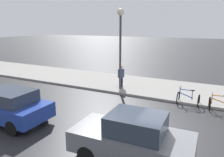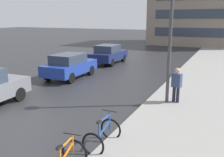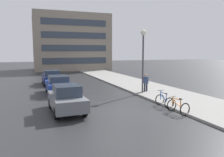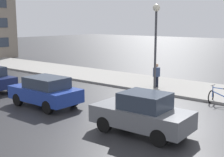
{
  "view_description": "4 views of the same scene",
  "coord_description": "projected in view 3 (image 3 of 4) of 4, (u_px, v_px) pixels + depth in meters",
  "views": [
    {
      "loc": [
        -8.49,
        -1.46,
        4.35
      ],
      "look_at": [
        1.78,
        3.77,
        1.51
      ],
      "focal_mm": 35.0,
      "sensor_mm": 36.0,
      "label": 1
    },
    {
      "loc": [
        6.75,
        -5.97,
        3.76
      ],
      "look_at": [
        1.7,
        4.7,
        0.86
      ],
      "focal_mm": 40.0,
      "sensor_mm": 36.0,
      "label": 2
    },
    {
      "loc": [
        -4.38,
        -11.86,
        3.55
      ],
      "look_at": [
        0.64,
        1.72,
        1.76
      ],
      "focal_mm": 35.0,
      "sensor_mm": 36.0,
      "label": 3
    },
    {
      "loc": [
        -12.29,
        -5.58,
        4.3
      ],
      "look_at": [
        -0.17,
        4.25,
        1.45
      ],
      "focal_mm": 50.0,
      "sensor_mm": 36.0,
      "label": 4
    }
  ],
  "objects": [
    {
      "name": "pedestrian",
      "position": [
        146.0,
        82.0,
        18.83
      ],
      "size": [
        0.45,
        0.34,
        1.67
      ],
      "color": "#1E2333",
      "rests_on": "ground"
    },
    {
      "name": "car_grey",
      "position": [
        67.0,
        99.0,
        12.79
      ],
      "size": [
        1.88,
        3.96,
        1.64
      ],
      "color": "slate",
      "rests_on": "ground"
    },
    {
      "name": "sidewalk_kerb",
      "position": [
        131.0,
        83.0,
        24.35
      ],
      "size": [
        4.8,
        60.0,
        0.14
      ],
      "primitive_type": "cube",
      "color": "gray",
      "rests_on": "ground"
    },
    {
      "name": "streetlamp",
      "position": [
        143.0,
        49.0,
        18.27
      ],
      "size": [
        0.45,
        0.45,
        5.37
      ],
      "color": "#424247",
      "rests_on": "ground"
    },
    {
      "name": "car_blue",
      "position": [
        58.0,
        84.0,
        18.51
      ],
      "size": [
        1.92,
        3.83,
        1.54
      ],
      "color": "navy",
      "rests_on": "ground"
    },
    {
      "name": "ground_plane",
      "position": [
        112.0,
        112.0,
        12.99
      ],
      "size": [
        140.0,
        140.0,
        0.0
      ],
      "primitive_type": "plane",
      "color": "#28282B"
    },
    {
      "name": "car_navy",
      "position": [
        52.0,
        77.0,
        23.77
      ],
      "size": [
        1.96,
        3.95,
        1.55
      ],
      "color": "navy",
      "rests_on": "ground"
    },
    {
      "name": "bicycle_nearest",
      "position": [
        178.0,
        107.0,
        12.58
      ],
      "size": [
        0.86,
        1.2,
        0.92
      ],
      "color": "black",
      "rests_on": "ground"
    },
    {
      "name": "building_facade_main",
      "position": [
        71.0,
        43.0,
        43.42
      ],
      "size": [
        14.14,
        9.44,
        10.64
      ],
      "color": "gray",
      "rests_on": "ground"
    },
    {
      "name": "bicycle_second",
      "position": [
        164.0,
        101.0,
        14.16
      ],
      "size": [
        0.72,
        1.17,
        1.0
      ],
      "color": "black",
      "rests_on": "ground"
    }
  ]
}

